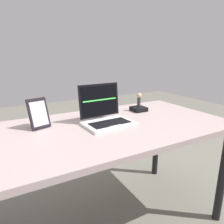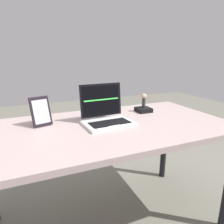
% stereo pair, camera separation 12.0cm
% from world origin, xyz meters
% --- Properties ---
extents(ground_plane, '(8.00, 8.00, 0.00)m').
position_xyz_m(ground_plane, '(0.00, 0.00, 0.00)').
color(ground_plane, slate).
extents(desk, '(1.52, 0.78, 0.72)m').
position_xyz_m(desk, '(0.00, 0.00, 0.64)').
color(desk, '#A6918E').
rests_on(desk, ground).
extents(laptop_front, '(0.30, 0.24, 0.24)m').
position_xyz_m(laptop_front, '(0.02, 0.03, 0.77)').
color(laptop_front, silver).
rests_on(laptop_front, desk).
extents(photo_frame, '(0.12, 0.09, 0.17)m').
position_xyz_m(photo_frame, '(-0.35, 0.15, 0.80)').
color(photo_frame, black).
rests_on(photo_frame, desk).
extents(figurine_stand, '(0.10, 0.10, 0.03)m').
position_xyz_m(figurine_stand, '(0.37, 0.18, 0.73)').
color(figurine_stand, black).
rests_on(figurine_stand, desk).
extents(figurine, '(0.04, 0.04, 0.11)m').
position_xyz_m(figurine, '(0.37, 0.18, 0.81)').
color(figurine, '#30302F').
rests_on(figurine, figurine_stand).
extents(coffee_mug, '(0.13, 0.09, 0.10)m').
position_xyz_m(coffee_mug, '(0.08, 0.25, 0.77)').
color(coffee_mug, black).
rests_on(coffee_mug, desk).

